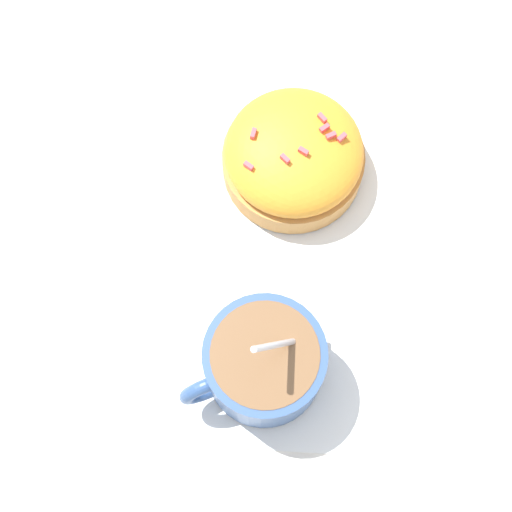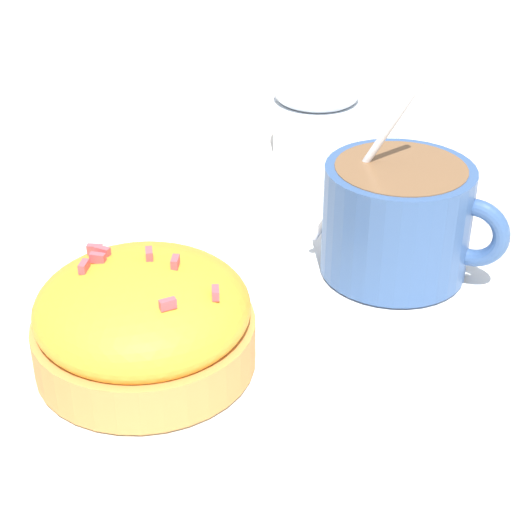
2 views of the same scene
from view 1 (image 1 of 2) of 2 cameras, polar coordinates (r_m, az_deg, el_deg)
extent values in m
plane|color=silver|center=(0.61, 0.92, -0.25)|extent=(3.00, 3.00, 0.00)
cube|color=white|center=(0.61, 0.92, -0.21)|extent=(0.27, 0.25, 0.00)
cylinder|color=#335184|center=(0.56, 0.96, -7.15)|extent=(0.08, 0.08, 0.06)
cylinder|color=brown|center=(0.54, 1.01, -6.70)|extent=(0.07, 0.07, 0.01)
torus|color=#335184|center=(0.56, -3.31, -8.82)|extent=(0.02, 0.04, 0.04)
ellipsoid|color=silver|center=(0.58, -0.76, -8.58)|extent=(0.03, 0.03, 0.01)
cylinder|color=silver|center=(0.53, 2.31, -5.73)|extent=(0.04, 0.05, 0.11)
cylinder|color=#C18442|center=(0.62, 2.43, 6.26)|extent=(0.10, 0.10, 0.02)
ellipsoid|color=orange|center=(0.60, 2.50, 6.94)|extent=(0.10, 0.10, 0.04)
cube|color=#EA4C56|center=(0.59, 4.54, 8.50)|extent=(0.01, 0.01, 0.00)
cube|color=#EA4C56|center=(0.59, -0.23, 8.18)|extent=(0.01, 0.00, 0.00)
cube|color=#EA4C56|center=(0.59, 4.39, 9.17)|extent=(0.01, 0.01, 0.00)
cube|color=#EA4C56|center=(0.58, 3.13, 6.99)|extent=(0.01, 0.01, 0.00)
cube|color=#EA4C56|center=(0.58, -0.54, 6.03)|extent=(0.01, 0.01, 0.00)
cube|color=#EA4C56|center=(0.59, 5.69, 7.87)|extent=(0.01, 0.01, 0.00)
cube|color=#EA4C56|center=(0.59, 4.97, 8.00)|extent=(0.01, 0.01, 0.00)
cube|color=#EA4C56|center=(0.58, 1.90, 6.50)|extent=(0.01, 0.01, 0.00)
cylinder|color=silver|center=(0.59, 15.53, -15.37)|extent=(0.06, 0.06, 0.04)
ellipsoid|color=silver|center=(0.56, 16.23, -15.28)|extent=(0.06, 0.06, 0.02)
camera|label=2|loc=(0.59, -29.21, 30.58)|focal=60.00mm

